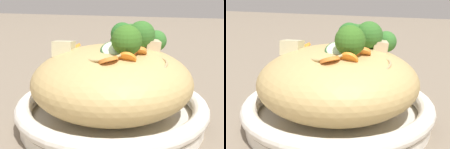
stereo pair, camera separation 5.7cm
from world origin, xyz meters
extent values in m
plane|color=#796B59|center=(0.00, 0.00, 0.00)|extent=(3.00, 3.00, 0.00)
cylinder|color=white|center=(0.00, 0.00, 0.01)|extent=(0.32, 0.32, 0.02)
torus|color=white|center=(0.00, 0.00, 0.03)|extent=(0.33, 0.33, 0.03)
ellipsoid|color=tan|center=(0.00, 0.00, 0.08)|extent=(0.27, 0.27, 0.12)
torus|color=tan|center=(0.00, 0.01, 0.12)|extent=(0.07, 0.07, 0.01)
torus|color=tan|center=(-0.06, 0.03, 0.11)|extent=(0.08, 0.08, 0.03)
torus|color=tan|center=(-0.06, -0.02, 0.11)|extent=(0.07, 0.07, 0.02)
torus|color=tan|center=(0.00, 0.04, 0.13)|extent=(0.07, 0.07, 0.02)
cone|color=#A3C07B|center=(-0.02, -0.05, 0.13)|extent=(0.02, 0.02, 0.02)
sphere|color=#386C2D|center=(-0.02, -0.05, 0.15)|extent=(0.05, 0.05, 0.04)
cone|color=#97BB77|center=(-0.07, -0.07, 0.12)|extent=(0.02, 0.02, 0.01)
sphere|color=#356F2C|center=(-0.07, -0.07, 0.14)|extent=(0.04, 0.04, 0.04)
cone|color=#9CB76D|center=(0.00, -0.10, 0.12)|extent=(0.02, 0.02, 0.02)
sphere|color=#2E6126|center=(0.00, -0.10, 0.14)|extent=(0.06, 0.06, 0.04)
cone|color=#97C379|center=(-0.03, 0.03, 0.13)|extent=(0.03, 0.03, 0.02)
sphere|color=#366820|center=(-0.03, 0.03, 0.16)|extent=(0.06, 0.06, 0.05)
cone|color=#97C373|center=(-0.01, -0.02, 0.13)|extent=(0.02, 0.02, 0.02)
sphere|color=#296425|center=(-0.01, -0.02, 0.16)|extent=(0.06, 0.06, 0.04)
cone|color=#96BF74|center=(-0.04, -0.03, 0.13)|extent=(0.02, 0.02, 0.01)
sphere|color=#336826|center=(-0.04, -0.03, 0.15)|extent=(0.05, 0.05, 0.05)
cylinder|color=orange|center=(-0.03, 0.05, 0.13)|extent=(0.03, 0.02, 0.02)
cylinder|color=orange|center=(0.08, -0.05, 0.12)|extent=(0.03, 0.03, 0.02)
cylinder|color=orange|center=(-0.04, 0.02, 0.14)|extent=(0.03, 0.03, 0.02)
cylinder|color=orange|center=(-0.03, 0.02, 0.14)|extent=(0.03, 0.03, 0.02)
cylinder|color=orange|center=(-0.01, 0.07, 0.13)|extent=(0.04, 0.04, 0.02)
cylinder|color=beige|center=(-0.01, -0.03, 0.14)|extent=(0.05, 0.05, 0.03)
torus|color=#225928|center=(-0.01, -0.03, 0.14)|extent=(0.06, 0.06, 0.03)
cylinder|color=beige|center=(-0.01, 0.02, 0.14)|extent=(0.03, 0.03, 0.02)
torus|color=#2F5329|center=(-0.01, 0.02, 0.14)|extent=(0.04, 0.04, 0.02)
cube|color=beige|center=(0.09, -0.01, 0.13)|extent=(0.04, 0.04, 0.03)
cube|color=#CCB18C|center=(-0.06, -0.03, 0.13)|extent=(0.03, 0.03, 0.03)
camera|label=1|loc=(-0.10, 0.53, 0.26)|focal=53.93mm
camera|label=2|loc=(-0.16, 0.52, 0.26)|focal=53.93mm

